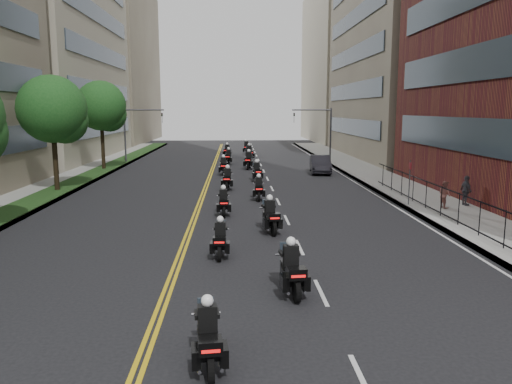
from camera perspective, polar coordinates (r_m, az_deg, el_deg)
sidewalk_right at (r=36.49m, az=15.76°, el=0.59°), size 4.00×90.00×0.15m
sidewalk_left at (r=36.90m, az=-22.41°, el=0.32°), size 4.00×90.00×0.15m
grass_strip at (r=36.62m, az=-21.25°, el=0.48°), size 2.00×90.00×0.04m
building_right_tan at (r=61.67m, az=18.28°, el=17.88°), size 15.11×28.00×30.00m
building_right_far at (r=90.03m, az=11.33°, el=14.06°), size 15.00×28.00×26.00m
building_left_mid at (r=62.63m, az=-25.02°, el=19.21°), size 16.11×28.00×34.00m
building_left_far at (r=90.46m, az=-17.42°, el=13.80°), size 16.00×28.00×26.00m
iron_fence at (r=24.08m, az=23.14°, el=-2.25°), size 0.05×28.00×1.50m
street_trees at (r=30.21m, az=-25.43°, el=7.91°), size 4.40×38.40×7.98m
traffic_signal_right at (r=52.05m, az=7.49°, el=7.42°), size 4.09×0.20×5.60m
traffic_signal_left at (r=52.28m, az=-13.75°, el=7.24°), size 4.09×0.20×5.60m
motorcycle_0 at (r=11.13m, az=-5.48°, el=-16.41°), size 0.62×2.13×1.57m
motorcycle_1 at (r=15.10m, az=4.09°, el=-9.07°), size 0.63×2.33×1.72m
motorcycle_2 at (r=18.81m, az=-4.10°, el=-5.57°), size 0.48×2.07×1.53m
motorcycle_3 at (r=22.36m, az=1.64°, el=-2.94°), size 0.70×2.30×1.70m
motorcycle_4 at (r=26.04m, az=-3.74°, el=-1.30°), size 0.52×2.14×1.58m
motorcycle_5 at (r=30.40m, az=0.32°, el=0.29°), size 0.50×2.16×1.59m
motorcycle_6 at (r=34.31m, az=-3.28°, el=1.40°), size 0.56×2.31×1.70m
motorcycle_7 at (r=38.21m, az=0.10°, el=2.22°), size 0.62×2.28×1.68m
motorcycle_8 at (r=42.12m, az=-3.74°, el=2.89°), size 0.53×2.31×1.70m
motorcycle_9 at (r=46.20m, az=-0.84°, el=3.55°), size 0.73×2.47×1.83m
motorcycle_10 at (r=50.13m, az=-3.17°, el=3.95°), size 0.63×2.33×1.72m
motorcycle_11 at (r=53.78m, az=-0.78°, el=4.40°), size 0.77×2.53×1.87m
motorcycle_12 at (r=58.03m, az=-3.34°, el=4.67°), size 0.67×2.23×1.65m
motorcycle_13 at (r=61.66m, az=-1.11°, el=5.03°), size 0.59×2.49×1.83m
parked_sedan at (r=43.47m, az=7.36°, el=3.16°), size 2.04×4.79×1.53m
pedestrian_b at (r=28.99m, az=20.75°, el=-0.26°), size 0.70×0.82×1.47m
pedestrian_c at (r=30.15m, az=22.87°, el=0.15°), size 0.50×1.02×1.68m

